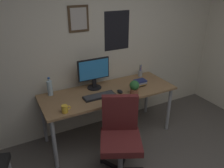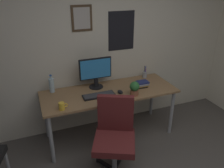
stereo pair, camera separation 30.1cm
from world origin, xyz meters
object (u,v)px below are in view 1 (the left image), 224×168
object	(u,v)px
office_chair	(120,133)
pen_cup	(140,73)
keyboard	(99,96)
water_bottle	(50,88)
monitor	(94,72)
book_stack_left	(139,83)
potted_plant	(134,87)
coffee_mug_near	(65,109)
computer_mouse	(120,92)

from	to	relation	value
office_chair	pen_cup	distance (m)	1.28
keyboard	water_bottle	world-z (taller)	water_bottle
monitor	book_stack_left	size ratio (longest dim) A/B	2.14
water_bottle	potted_plant	world-z (taller)	water_bottle
keyboard	coffee_mug_near	size ratio (longest dim) A/B	3.93
pen_cup	book_stack_left	size ratio (longest dim) A/B	0.93
monitor	pen_cup	xyz separation A→B (m)	(0.82, 0.06, -0.19)
monitor	pen_cup	size ratio (longest dim) A/B	2.30
pen_cup	office_chair	bearing A→B (deg)	-133.83
monitor	keyboard	bearing A→B (deg)	-99.89
coffee_mug_near	pen_cup	size ratio (longest dim) A/B	0.55
monitor	book_stack_left	world-z (taller)	monitor
office_chair	keyboard	distance (m)	0.60
keyboard	water_bottle	distance (m)	0.67
coffee_mug_near	office_chair	bearing A→B (deg)	-37.18
office_chair	keyboard	size ratio (longest dim) A/B	2.21
keyboard	water_bottle	bearing A→B (deg)	147.68
office_chair	book_stack_left	bearing A→B (deg)	43.03
coffee_mug_near	book_stack_left	xyz separation A→B (m)	(1.17, 0.21, -0.00)
book_stack_left	potted_plant	bearing A→B (deg)	-137.48
keyboard	potted_plant	xyz separation A→B (m)	(0.45, -0.14, 0.09)
keyboard	office_chair	bearing A→B (deg)	-89.39
monitor	book_stack_left	xyz separation A→B (m)	(0.61, -0.23, -0.20)
potted_plant	pen_cup	distance (m)	0.65
potted_plant	book_stack_left	size ratio (longest dim) A/B	0.91
potted_plant	computer_mouse	bearing A→B (deg)	141.25
monitor	potted_plant	xyz separation A→B (m)	(0.40, -0.42, -0.13)
office_chair	computer_mouse	size ratio (longest dim) A/B	8.64
monitor	coffee_mug_near	size ratio (longest dim) A/B	4.20
computer_mouse	potted_plant	size ratio (longest dim) A/B	0.56
keyboard	book_stack_left	xyz separation A→B (m)	(0.66, 0.05, 0.03)
office_chair	computer_mouse	world-z (taller)	office_chair
pen_cup	computer_mouse	bearing A→B (deg)	-147.56
computer_mouse	water_bottle	size ratio (longest dim) A/B	0.44
potted_plant	keyboard	bearing A→B (deg)	162.67
book_stack_left	pen_cup	bearing A→B (deg)	53.75
computer_mouse	coffee_mug_near	world-z (taller)	coffee_mug_near
office_chair	coffee_mug_near	distance (m)	0.70
computer_mouse	book_stack_left	size ratio (longest dim) A/B	0.51
pen_cup	water_bottle	bearing A→B (deg)	179.69
computer_mouse	keyboard	bearing A→B (deg)	176.23
water_bottle	book_stack_left	distance (m)	1.25
computer_mouse	book_stack_left	world-z (taller)	book_stack_left
office_chair	pen_cup	bearing A→B (deg)	46.17
water_bottle	book_stack_left	xyz separation A→B (m)	(1.21, -0.31, -0.06)
computer_mouse	potted_plant	xyz separation A→B (m)	(0.15, -0.12, 0.09)
keyboard	pen_cup	world-z (taller)	pen_cup
office_chair	monitor	bearing A→B (deg)	87.06
pen_cup	book_stack_left	xyz separation A→B (m)	(-0.22, -0.30, -0.01)
water_bottle	coffee_mug_near	distance (m)	0.52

